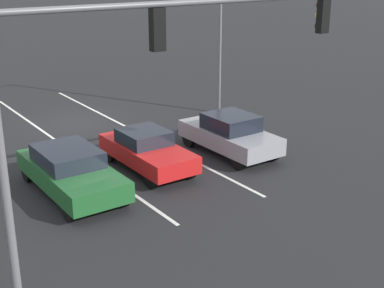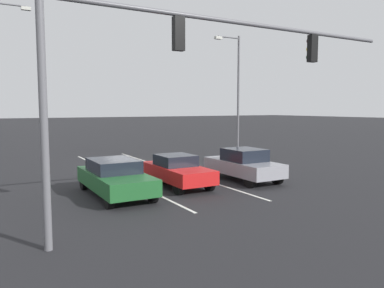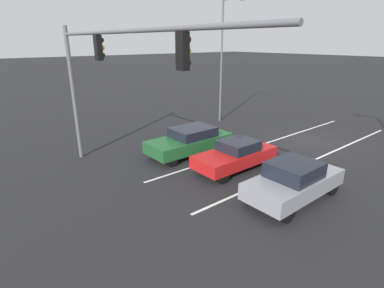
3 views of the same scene
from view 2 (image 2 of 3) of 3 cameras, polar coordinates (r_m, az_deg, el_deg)
name	(u,v)px [view 2 (image 2 of 3)]	position (r m, az deg, el deg)	size (l,w,h in m)	color
ground_plane	(129,166)	(23.28, -9.63, -3.30)	(240.00, 240.00, 0.00)	black
lane_stripe_left_divider	(171,169)	(21.65, -3.23, -3.88)	(0.12, 16.99, 0.01)	silver
lane_stripe_center_divider	(116,174)	(20.41, -11.57, -4.55)	(0.12, 16.99, 0.01)	silver
car_gray_leftlane_front	(243,164)	(18.41, 7.84, -3.09)	(1.85, 4.30, 1.57)	gray
car_darkgreen_rightlane_front	(115,177)	(15.46, -11.66, -4.94)	(1.94, 4.74, 1.46)	#1E5928
car_red_midlane_front	(177,170)	(16.94, -2.29, -4.02)	(1.73, 4.21, 1.42)	red
traffic_signal_gantry	(184,60)	(11.05, -1.27, 12.75)	(12.44, 0.37, 6.58)	slate
street_lamp_left_shoulder	(236,91)	(23.91, 6.70, 8.03)	(1.84, 0.24, 8.00)	slate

